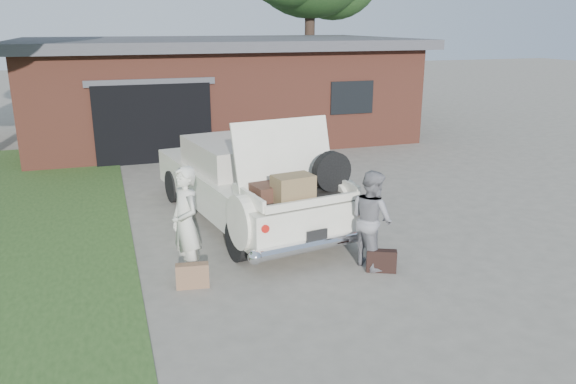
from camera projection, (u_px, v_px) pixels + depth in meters
name	position (u px, v px, depth m)	size (l,w,h in m)	color
ground	(300.00, 267.00, 9.09)	(90.00, 90.00, 0.00)	gray
house	(216.00, 87.00, 19.33)	(12.80, 7.80, 3.30)	brown
sedan	(248.00, 181.00, 11.03)	(3.00, 5.77, 2.25)	white
woman_left	(186.00, 224.00, 8.46)	(0.65, 0.43, 1.78)	beige
woman_right	(372.00, 219.00, 8.95)	(0.77, 0.60, 1.59)	gray
suitcase_left	(192.00, 276.00, 8.34)	(0.49, 0.16, 0.38)	brown
suitcase_right	(381.00, 261.00, 8.88)	(0.47, 0.15, 0.36)	black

